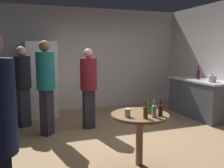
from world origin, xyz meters
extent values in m
cube|color=#9E7C56|center=(0.00, 0.00, -0.05)|extent=(5.20, 5.20, 0.10)
cube|color=silver|center=(0.00, 2.63, 1.35)|extent=(5.32, 0.06, 2.70)
cube|color=white|center=(-1.27, 2.20, 0.90)|extent=(0.70, 0.65, 1.80)
cube|color=#262628|center=(-1.06, 1.86, 0.99)|extent=(0.03, 0.03, 0.60)
cube|color=#4C515B|center=(2.28, 0.89, 0.43)|extent=(0.60, 1.64, 0.86)
cube|color=silver|center=(2.28, 0.89, 0.88)|extent=(0.64, 1.68, 0.04)
cylinder|color=#B2B2B7|center=(2.23, 0.41, 0.97)|extent=(0.17, 0.17, 0.14)
sphere|color=black|center=(2.23, 0.41, 1.06)|extent=(0.04, 0.04, 0.04)
cone|color=#B2B2B7|center=(2.35, 0.41, 0.98)|extent=(0.09, 0.04, 0.06)
cylinder|color=#3F141E|center=(2.27, 0.93, 1.01)|extent=(0.08, 0.08, 0.22)
cylinder|color=#3F141E|center=(2.27, 0.93, 1.17)|extent=(0.03, 0.03, 0.09)
cylinder|color=olive|center=(-0.20, -0.95, 0.35)|extent=(0.10, 0.10, 0.70)
cylinder|color=olive|center=(-0.20, -0.95, 0.72)|extent=(0.80, 0.80, 0.03)
cylinder|color=#8C5919|center=(-0.23, -1.17, 0.81)|extent=(0.06, 0.06, 0.15)
cylinder|color=#8C5919|center=(-0.23, -1.17, 0.93)|extent=(0.02, 0.02, 0.08)
cylinder|color=#593314|center=(0.01, -1.13, 0.81)|extent=(0.06, 0.06, 0.15)
cylinder|color=#593314|center=(0.01, -1.13, 0.93)|extent=(0.02, 0.02, 0.08)
cylinder|color=#26662D|center=(-0.06, -0.99, 0.81)|extent=(0.06, 0.06, 0.15)
cylinder|color=#26662D|center=(-0.06, -0.99, 0.93)|extent=(0.02, 0.02, 0.08)
cylinder|color=silver|center=(-0.10, -1.16, 0.81)|extent=(0.06, 0.06, 0.15)
cylinder|color=silver|center=(-0.10, -1.16, 0.93)|extent=(0.02, 0.02, 0.08)
cylinder|color=white|center=(-0.42, -1.03, 0.79)|extent=(0.08, 0.08, 0.11)
cube|color=#2D2D38|center=(-1.70, 1.45, 0.41)|extent=(0.27, 0.25, 0.83)
cylinder|color=black|center=(-1.70, 1.45, 1.15)|extent=(0.46, 0.46, 0.65)
sphere|color=#D8AD8C|center=(-1.70, 1.45, 1.58)|extent=(0.20, 0.20, 0.20)
cube|color=#2D2D38|center=(-0.45, 0.90, 0.40)|extent=(0.23, 0.18, 0.80)
cylinder|color=maroon|center=(-0.45, 0.90, 1.12)|extent=(0.36, 0.36, 0.64)
sphere|color=#D8AD8C|center=(-0.45, 0.90, 1.54)|extent=(0.19, 0.19, 0.19)
cube|color=#2D2D38|center=(-1.30, 0.77, 0.44)|extent=(0.27, 0.28, 0.88)
cylinder|color=#1E727A|center=(-1.30, 0.77, 1.22)|extent=(0.48, 0.48, 0.69)
sphere|color=#8C6647|center=(-1.30, 0.77, 1.67)|extent=(0.21, 0.21, 0.21)
camera|label=1|loc=(-1.70, -3.95, 1.62)|focal=39.96mm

